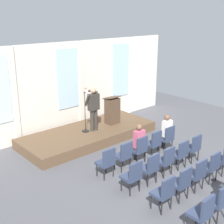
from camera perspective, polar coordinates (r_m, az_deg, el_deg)
ground_plane at (r=9.35m, az=13.48°, el=-12.97°), size 15.44×15.44×0.00m
rear_partition at (r=12.71m, az=-8.11°, el=4.59°), size 10.86×0.14×3.61m
stage_platform at (r=12.12m, az=-4.25°, el=-4.11°), size 5.28×2.16×0.37m
speaker at (r=11.69m, az=-3.43°, el=1.14°), size 0.52×0.69×1.68m
mic_stand at (r=11.80m, az=-4.89°, el=-2.02°), size 0.28×0.28×1.55m
lectern at (r=12.55m, az=0.05°, el=0.32°), size 0.60×0.48×1.16m
chair_r0_c0 at (r=9.26m, az=-0.99°, el=-8.97°), size 0.46×0.44×0.94m
chair_r0_c1 at (r=9.68m, az=2.19°, el=-7.73°), size 0.46×0.44×0.94m
chair_r0_c2 at (r=10.13m, az=5.07°, el=-6.57°), size 0.46×0.44×0.94m
audience_r0_c2 at (r=10.10m, az=4.77°, el=-5.37°), size 0.36×0.39×1.34m
chair_r0_c3 at (r=10.61m, az=7.68°, el=-5.50°), size 0.46×0.44×0.94m
chair_r0_c4 at (r=11.11m, az=10.06°, el=-4.51°), size 0.46×0.44×0.94m
audience_r0_c4 at (r=11.08m, az=9.80°, el=-3.39°), size 0.36×0.39×1.35m
chair_r1_c0 at (r=8.56m, az=3.82°, el=-11.41°), size 0.46×0.44×0.94m
chair_r1_c1 at (r=9.01m, az=7.00°, el=-9.91°), size 0.46×0.44×0.94m
chair_r1_c2 at (r=9.50m, az=9.84°, el=-8.53°), size 0.46×0.44×0.94m
chair_r1_c3 at (r=10.00m, az=12.38°, el=-7.27°), size 0.46×0.44×0.94m
chair_r1_c4 at (r=10.53m, az=14.66°, el=-6.13°), size 0.46×0.44×0.94m
chair_r2_c0 at (r=7.95m, az=9.52°, el=-14.15°), size 0.46×0.44×0.94m
chair_r2_c1 at (r=8.44m, az=12.60°, el=-12.33°), size 0.46×0.44×0.94m
chair_r2_c2 at (r=8.95m, az=15.30°, el=-10.68°), size 0.46×0.44×0.94m
chair_r2_c3 at (r=9.49m, az=17.68°, el=-9.20°), size 0.46×0.44×0.94m
chair_r2_c4 at (r=10.04m, az=19.78°, el=-7.86°), size 0.46×0.44×0.94m
chair_r3_c0 at (r=7.45m, az=16.25°, el=-17.13°), size 0.46×0.44×0.94m
chair_r3_c1 at (r=7.96m, az=19.07°, el=-14.93°), size 0.46×0.44×0.94m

